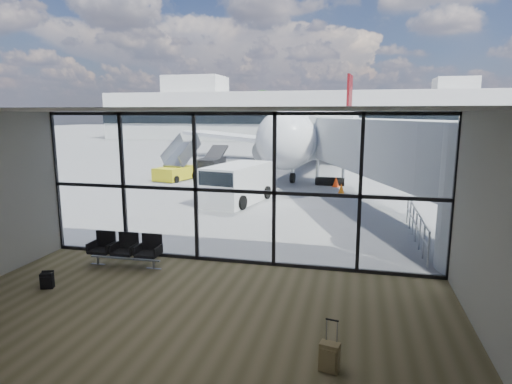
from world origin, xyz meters
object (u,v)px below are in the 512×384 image
at_px(service_van, 237,183).
at_px(seating_row, 127,248).
at_px(suitcase, 329,357).
at_px(airliner, 329,131).
at_px(mobile_stairs, 176,171).
at_px(backpack, 47,280).
at_px(belt_loader, 212,164).

bearing_deg(service_van, seating_row, -82.27).
relative_size(seating_row, service_van, 0.47).
distance_m(seating_row, suitcase, 7.38).
height_order(airliner, mobile_stairs, airliner).
xyz_separation_m(suitcase, service_van, (-5.50, 13.56, 0.71)).
distance_m(airliner, service_van, 20.95).
relative_size(suitcase, mobile_stairs, 0.25).
bearing_deg(airliner, mobile_stairs, -117.84).
distance_m(backpack, suitcase, 7.56).
distance_m(backpack, service_van, 11.74).
height_order(seating_row, backpack, seating_row).
bearing_deg(mobile_stairs, seating_row, -59.06).
height_order(seating_row, belt_loader, belt_loader).
bearing_deg(mobile_stairs, airliner, 68.72).
xyz_separation_m(seating_row, mobile_stairs, (-5.47, 15.99, 0.05)).
distance_m(service_van, mobile_stairs, 8.92).
relative_size(airliner, mobile_stairs, 9.69).
relative_size(backpack, service_van, 0.10).
bearing_deg(backpack, mobile_stairs, 84.10).
bearing_deg(service_van, belt_loader, 127.31).
bearing_deg(service_van, suitcase, -56.09).
bearing_deg(airliner, service_van, -93.24).
height_order(suitcase, airliner, airliner).
bearing_deg(mobile_stairs, suitcase, -47.72).
relative_size(seating_row, belt_loader, 0.51).
bearing_deg(suitcase, mobile_stairs, 132.17).
xyz_separation_m(backpack, service_van, (1.80, 11.58, 0.77)).
xyz_separation_m(airliner, mobile_stairs, (-9.32, -14.17, -2.25)).
xyz_separation_m(suitcase, airliner, (-2.33, 34.18, 2.56)).
distance_m(service_van, belt_loader, 11.33).
xyz_separation_m(seating_row, suitcase, (6.19, -4.02, -0.26)).
bearing_deg(seating_row, airliner, 81.61).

